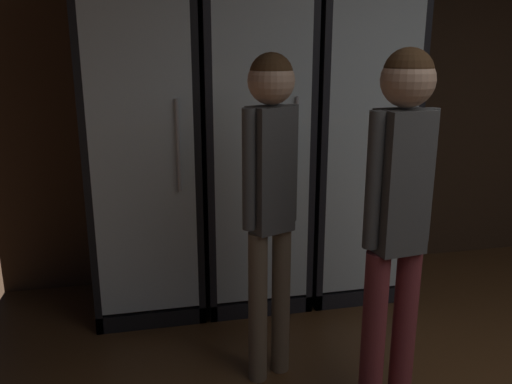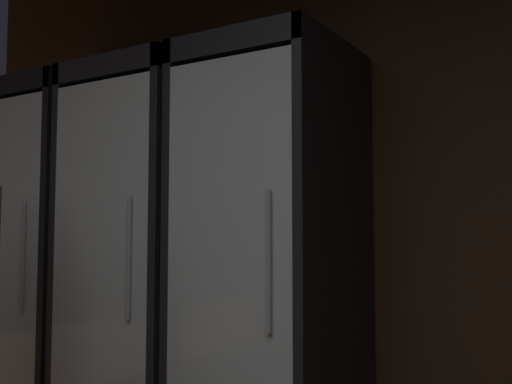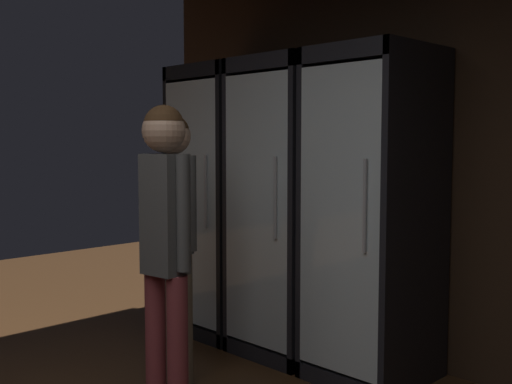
{
  "view_description": "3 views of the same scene",
  "coord_description": "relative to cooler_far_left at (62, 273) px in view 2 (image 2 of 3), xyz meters",
  "views": [
    {
      "loc": [
        -2.05,
        -0.52,
        1.6
      ],
      "look_at": [
        -1.42,
        2.34,
        0.78
      ],
      "focal_mm": 37.13,
      "sensor_mm": 36.0,
      "label": 1
    },
    {
      "loc": [
        0.54,
        0.43,
        1.16
      ],
      "look_at": [
        -0.78,
        2.6,
        1.35
      ],
      "focal_mm": 42.82,
      "sensor_mm": 36.0,
      "label": 2
    },
    {
      "loc": [
        1.38,
        -0.39,
        1.42
      ],
      "look_at": [
        -1.58,
        2.5,
        1.08
      ],
      "focal_mm": 43.19,
      "sensor_mm": 36.0,
      "label": 3
    }
  ],
  "objects": [
    {
      "name": "cooler_far_left",
      "position": [
        0.0,
        0.0,
        0.0
      ],
      "size": [
        0.63,
        0.7,
        1.96
      ],
      "color": "black",
      "rests_on": "ground"
    },
    {
      "name": "cooler_center",
      "position": [
        1.32,
        0.0,
        -0.01
      ],
      "size": [
        0.63,
        0.7,
        1.96
      ],
      "color": "black",
      "rests_on": "ground"
    },
    {
      "name": "wall_back",
      "position": [
        2.04,
        0.34,
        0.43
      ],
      "size": [
        6.0,
        0.06,
        2.8
      ],
      "primitive_type": "cube",
      "color": "#382619",
      "rests_on": "ground"
    },
    {
      "name": "cooler_left",
      "position": [
        0.66,
        0.0,
        -0.02
      ],
      "size": [
        0.63,
        0.7,
        1.96
      ],
      "color": "black",
      "rests_on": "ground"
    }
  ]
}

